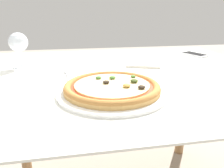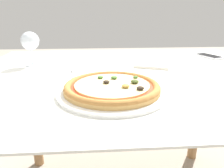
% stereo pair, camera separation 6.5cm
% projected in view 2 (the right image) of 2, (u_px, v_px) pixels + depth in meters
% --- Properties ---
extents(dining_table, '(1.26, 1.02, 0.73)m').
position_uv_depth(dining_table, '(127.00, 92.00, 0.91)').
color(dining_table, '#997047').
rests_on(dining_table, ground_plane).
extents(pizza_plate, '(0.33, 0.33, 0.04)m').
position_uv_depth(pizza_plate, '(112.00, 88.00, 0.65)').
color(pizza_plate, white).
rests_on(pizza_plate, dining_table).
extents(fork, '(0.03, 0.17, 0.00)m').
position_uv_depth(fork, '(75.00, 74.00, 0.85)').
color(fork, silver).
rests_on(fork, dining_table).
extents(wine_glass_far_left, '(0.08, 0.08, 0.15)m').
position_uv_depth(wine_glass_far_left, '(30.00, 42.00, 0.96)').
color(wine_glass_far_left, silver).
rests_on(wine_glass_far_left, dining_table).
extents(cell_phone, '(0.12, 0.16, 0.01)m').
position_uv_depth(cell_phone, '(209.00, 56.00, 1.16)').
color(cell_phone, white).
rests_on(cell_phone, dining_table).
extents(napkin_folded, '(0.18, 0.15, 0.01)m').
position_uv_depth(napkin_folded, '(152.00, 65.00, 0.97)').
color(napkin_folded, silver).
rests_on(napkin_folded, dining_table).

